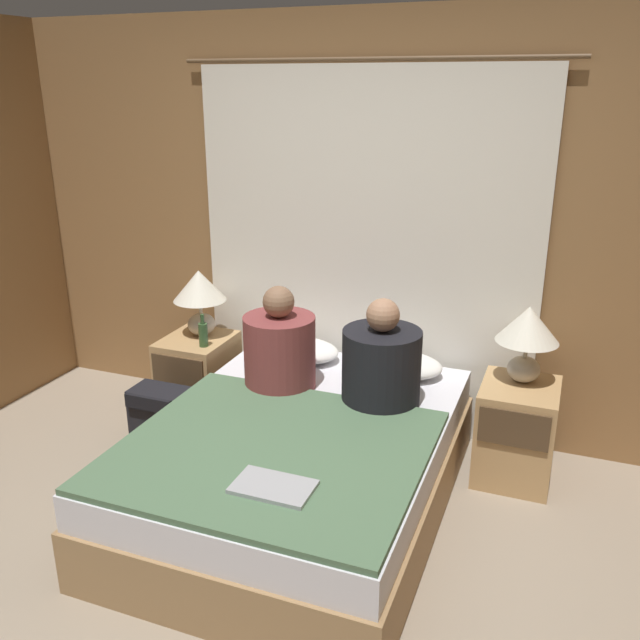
# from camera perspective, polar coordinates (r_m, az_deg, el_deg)

# --- Properties ---
(ground_plane) EXTENTS (16.00, 16.00, 0.00)m
(ground_plane) POSITION_cam_1_polar(r_m,az_deg,el_deg) (3.16, -7.42, -22.48)
(ground_plane) COLOR gray
(wall_back) EXTENTS (4.79, 0.06, 2.50)m
(wall_back) POSITION_cam_1_polar(r_m,az_deg,el_deg) (4.15, 4.01, 7.54)
(wall_back) COLOR olive
(wall_back) RESTS_ON ground_plane
(curtain_panel) EXTENTS (2.30, 0.02, 2.23)m
(curtain_panel) POSITION_cam_1_polar(r_m,az_deg,el_deg) (4.12, 3.71, 5.50)
(curtain_panel) COLOR white
(curtain_panel) RESTS_ON ground_plane
(bed) EXTENTS (1.44, 1.95, 0.49)m
(bed) POSITION_cam_1_polar(r_m,az_deg,el_deg) (3.56, -1.74, -12.12)
(bed) COLOR #99754C
(bed) RESTS_ON ground_plane
(nightstand_left) EXTENTS (0.41, 0.47, 0.55)m
(nightstand_left) POSITION_cam_1_polar(r_m,az_deg,el_deg) (4.50, -10.18, -4.79)
(nightstand_left) COLOR tan
(nightstand_left) RESTS_ON ground_plane
(nightstand_right) EXTENTS (0.41, 0.47, 0.55)m
(nightstand_right) POSITION_cam_1_polar(r_m,az_deg,el_deg) (3.94, 16.18, -9.01)
(nightstand_right) COLOR tan
(nightstand_right) RESTS_ON ground_plane
(lamp_left) EXTENTS (0.34, 0.34, 0.43)m
(lamp_left) POSITION_cam_1_polar(r_m,az_deg,el_deg) (4.37, -10.11, 2.33)
(lamp_left) COLOR #B2A899
(lamp_left) RESTS_ON nightstand_left
(lamp_right) EXTENTS (0.34, 0.34, 0.43)m
(lamp_right) POSITION_cam_1_polar(r_m,az_deg,el_deg) (3.78, 17.08, -0.95)
(lamp_right) COLOR #B2A899
(lamp_right) RESTS_ON nightstand_right
(pillow_left) EXTENTS (0.50, 0.35, 0.12)m
(pillow_left) POSITION_cam_1_polar(r_m,az_deg,el_deg) (4.16, -1.74, -2.53)
(pillow_left) COLOR white
(pillow_left) RESTS_ON bed
(pillow_right) EXTENTS (0.50, 0.35, 0.12)m
(pillow_right) POSITION_cam_1_polar(r_m,az_deg,el_deg) (3.97, 6.75, -3.75)
(pillow_right) COLOR white
(pillow_right) RESTS_ON bed
(blanket_on_bed) EXTENTS (1.38, 1.27, 0.03)m
(blanket_on_bed) POSITION_cam_1_polar(r_m,az_deg,el_deg) (3.18, -4.00, -10.84)
(blanket_on_bed) COLOR #4C6B4C
(blanket_on_bed) RESTS_ON bed
(person_left_in_bed) EXTENTS (0.40, 0.40, 0.58)m
(person_left_in_bed) POSITION_cam_1_polar(r_m,az_deg,el_deg) (3.74, -3.43, -2.41)
(person_left_in_bed) COLOR brown
(person_left_in_bed) RESTS_ON bed
(person_right_in_bed) EXTENTS (0.41, 0.41, 0.58)m
(person_right_in_bed) POSITION_cam_1_polar(r_m,az_deg,el_deg) (3.55, 5.19, -3.71)
(person_right_in_bed) COLOR black
(person_right_in_bed) RESTS_ON bed
(beer_bottle_on_left_stand) EXTENTS (0.06, 0.06, 0.21)m
(beer_bottle_on_left_stand) POSITION_cam_1_polar(r_m,az_deg,el_deg) (4.23, -9.81, -1.15)
(beer_bottle_on_left_stand) COLOR #2D4C28
(beer_bottle_on_left_stand) RESTS_ON nightstand_left
(laptop_on_bed) EXTENTS (0.33, 0.21, 0.02)m
(laptop_on_bed) POSITION_cam_1_polar(r_m,az_deg,el_deg) (2.88, -3.95, -13.83)
(laptop_on_bed) COLOR #9EA0A5
(laptop_on_bed) RESTS_ON blanket_on_bed
(backpack_on_floor) EXTENTS (0.33, 0.23, 0.41)m
(backpack_on_floor) POSITION_cam_1_polar(r_m,az_deg,el_deg) (4.15, -13.25, -7.95)
(backpack_on_floor) COLOR black
(backpack_on_floor) RESTS_ON ground_plane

